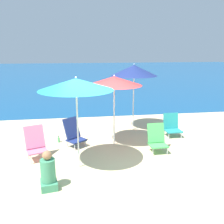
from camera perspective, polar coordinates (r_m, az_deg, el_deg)
ground_plane at (r=6.20m, az=0.15°, el=-12.30°), size 60.00×60.00×0.00m
sea_water at (r=30.18m, az=-7.06°, el=8.95°), size 60.00×40.00×0.01m
beach_umbrella_teal at (r=5.62m, az=-8.21°, el=6.26°), size 1.70×1.70×2.18m
beach_umbrella_red at (r=7.04m, az=0.50°, el=7.12°), size 1.59×1.59×2.07m
beach_umbrella_navy at (r=8.48m, az=5.05°, el=9.45°), size 1.56×1.56×2.29m
beach_chair_navy at (r=7.36m, az=-8.79°, el=-4.78°), size 0.70×0.71×0.82m
beach_chair_pink at (r=6.75m, az=-17.07°, el=-6.74°), size 0.64×0.67×0.85m
beach_chair_green at (r=7.03m, az=10.21°, el=-5.96°), size 0.49×0.53×0.77m
beach_chair_teal at (r=8.38m, az=13.50°, el=-3.01°), size 0.51×0.51×0.73m
person_seated_near at (r=5.34m, az=-14.38°, el=-13.38°), size 0.39×0.44×0.82m
water_bottle at (r=7.81m, az=-12.09°, el=-6.22°), size 0.07×0.07×0.21m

